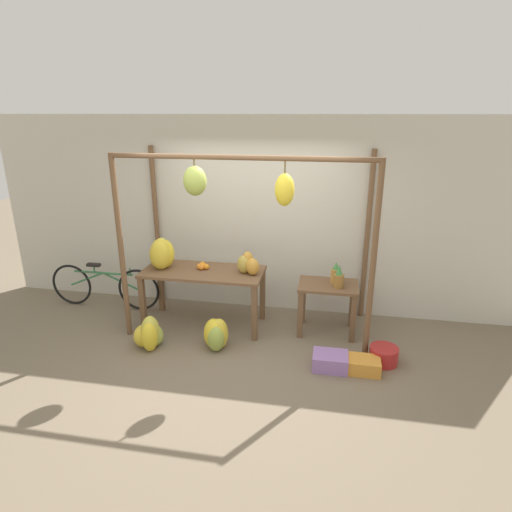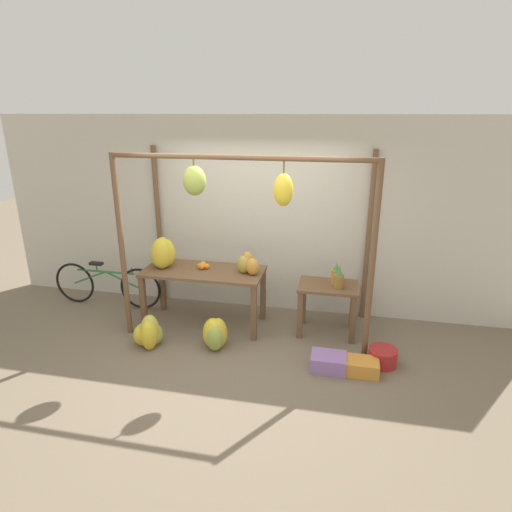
{
  "view_description": "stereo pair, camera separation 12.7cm",
  "coord_description": "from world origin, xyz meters",
  "px_view_note": "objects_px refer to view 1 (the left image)",
  "views": [
    {
      "loc": [
        1.06,
        -4.38,
        2.82
      ],
      "look_at": [
        0.1,
        0.79,
        1.05
      ],
      "focal_mm": 30.0,
      "sensor_mm": 36.0,
      "label": 1
    },
    {
      "loc": [
        1.19,
        -4.35,
        2.82
      ],
      "look_at": [
        0.1,
        0.79,
        1.05
      ],
      "focal_mm": 30.0,
      "sensor_mm": 36.0,
      "label": 2
    }
  ],
  "objects_px": {
    "fruit_crate_purple": "(364,365)",
    "banana_pile_ground_right": "(216,335)",
    "orange_pile": "(202,266)",
    "parked_bicycle": "(104,286)",
    "banana_pile_on_table": "(161,254)",
    "fruit_crate_white": "(330,361)",
    "blue_bucket": "(384,355)",
    "pineapple_cluster": "(337,276)",
    "banana_pile_ground_left": "(149,335)",
    "papaya_pile": "(247,265)"
  },
  "relations": [
    {
      "from": "fruit_crate_purple",
      "to": "banana_pile_ground_right",
      "type": "bearing_deg",
      "value": 174.22
    },
    {
      "from": "orange_pile",
      "to": "parked_bicycle",
      "type": "height_order",
      "value": "orange_pile"
    },
    {
      "from": "banana_pile_on_table",
      "to": "fruit_crate_white",
      "type": "relative_size",
      "value": 1.07
    },
    {
      "from": "banana_pile_on_table",
      "to": "blue_bucket",
      "type": "height_order",
      "value": "banana_pile_on_table"
    },
    {
      "from": "pineapple_cluster",
      "to": "banana_pile_ground_right",
      "type": "bearing_deg",
      "value": -154.68
    },
    {
      "from": "banana_pile_ground_left",
      "to": "banana_pile_ground_right",
      "type": "xyz_separation_m",
      "value": [
        0.83,
        0.13,
        0.01
      ]
    },
    {
      "from": "banana_pile_ground_left",
      "to": "fruit_crate_white",
      "type": "xyz_separation_m",
      "value": [
        2.25,
        -0.05,
        -0.09
      ]
    },
    {
      "from": "papaya_pile",
      "to": "pineapple_cluster",
      "type": "bearing_deg",
      "value": 3.77
    },
    {
      "from": "parked_bicycle",
      "to": "papaya_pile",
      "type": "distance_m",
      "value": 2.34
    },
    {
      "from": "banana_pile_ground_right",
      "to": "papaya_pile",
      "type": "height_order",
      "value": "papaya_pile"
    },
    {
      "from": "pineapple_cluster",
      "to": "banana_pile_ground_left",
      "type": "relative_size",
      "value": 0.69
    },
    {
      "from": "pineapple_cluster",
      "to": "banana_pile_ground_left",
      "type": "bearing_deg",
      "value": -160.31
    },
    {
      "from": "orange_pile",
      "to": "banana_pile_on_table",
      "type": "bearing_deg",
      "value": -173.88
    },
    {
      "from": "banana_pile_ground_left",
      "to": "blue_bucket",
      "type": "bearing_deg",
      "value": 3.47
    },
    {
      "from": "orange_pile",
      "to": "banana_pile_ground_left",
      "type": "height_order",
      "value": "orange_pile"
    },
    {
      "from": "fruit_crate_white",
      "to": "fruit_crate_purple",
      "type": "relative_size",
      "value": 1.11
    },
    {
      "from": "orange_pile",
      "to": "fruit_crate_purple",
      "type": "xyz_separation_m",
      "value": [
        2.15,
        -0.84,
        -0.76
      ]
    },
    {
      "from": "pineapple_cluster",
      "to": "papaya_pile",
      "type": "height_order",
      "value": "papaya_pile"
    },
    {
      "from": "banana_pile_ground_left",
      "to": "blue_bucket",
      "type": "height_order",
      "value": "banana_pile_ground_left"
    },
    {
      "from": "pineapple_cluster",
      "to": "banana_pile_ground_right",
      "type": "distance_m",
      "value": 1.72
    },
    {
      "from": "blue_bucket",
      "to": "fruit_crate_white",
      "type": "bearing_deg",
      "value": -160.06
    },
    {
      "from": "banana_pile_on_table",
      "to": "pineapple_cluster",
      "type": "height_order",
      "value": "banana_pile_on_table"
    },
    {
      "from": "banana_pile_ground_left",
      "to": "fruit_crate_purple",
      "type": "height_order",
      "value": "banana_pile_ground_left"
    },
    {
      "from": "fruit_crate_white",
      "to": "parked_bicycle",
      "type": "relative_size",
      "value": 0.23
    },
    {
      "from": "fruit_crate_purple",
      "to": "pineapple_cluster",
      "type": "bearing_deg",
      "value": 111.95
    },
    {
      "from": "banana_pile_on_table",
      "to": "banana_pile_ground_right",
      "type": "bearing_deg",
      "value": -33.5
    },
    {
      "from": "banana_pile_ground_left",
      "to": "banana_pile_ground_right",
      "type": "height_order",
      "value": "banana_pile_ground_left"
    },
    {
      "from": "banana_pile_ground_right",
      "to": "parked_bicycle",
      "type": "bearing_deg",
      "value": 156.29
    },
    {
      "from": "blue_bucket",
      "to": "parked_bicycle",
      "type": "relative_size",
      "value": 0.19
    },
    {
      "from": "papaya_pile",
      "to": "fruit_crate_purple",
      "type": "bearing_deg",
      "value": -27.48
    },
    {
      "from": "papaya_pile",
      "to": "fruit_crate_purple",
      "type": "xyz_separation_m",
      "value": [
        1.52,
        -0.79,
        -0.84
      ]
    },
    {
      "from": "papaya_pile",
      "to": "orange_pile",
      "type": "bearing_deg",
      "value": 175.27
    },
    {
      "from": "blue_bucket",
      "to": "banana_pile_on_table",
      "type": "bearing_deg",
      "value": 169.28
    },
    {
      "from": "papaya_pile",
      "to": "blue_bucket",
      "type": "bearing_deg",
      "value": -17.81
    },
    {
      "from": "papaya_pile",
      "to": "banana_pile_ground_right",
      "type": "bearing_deg",
      "value": -114.62
    },
    {
      "from": "fruit_crate_white",
      "to": "fruit_crate_purple",
      "type": "xyz_separation_m",
      "value": [
        0.38,
        -0.0,
        -0.01
      ]
    },
    {
      "from": "banana_pile_on_table",
      "to": "fruit_crate_purple",
      "type": "relative_size",
      "value": 1.18
    },
    {
      "from": "banana_pile_ground_left",
      "to": "fruit_crate_purple",
      "type": "bearing_deg",
      "value": -1.14
    },
    {
      "from": "banana_pile_ground_right",
      "to": "parked_bicycle",
      "type": "distance_m",
      "value": 2.16
    },
    {
      "from": "banana_pile_on_table",
      "to": "blue_bucket",
      "type": "bearing_deg",
      "value": -10.72
    },
    {
      "from": "papaya_pile",
      "to": "banana_pile_on_table",
      "type": "bearing_deg",
      "value": -179.66
    },
    {
      "from": "banana_pile_ground_right",
      "to": "fruit_crate_purple",
      "type": "bearing_deg",
      "value": -5.78
    },
    {
      "from": "banana_pile_ground_right",
      "to": "fruit_crate_purple",
      "type": "relative_size",
      "value": 1.2
    },
    {
      "from": "banana_pile_ground_right",
      "to": "pineapple_cluster",
      "type": "bearing_deg",
      "value": 25.32
    },
    {
      "from": "pineapple_cluster",
      "to": "banana_pile_ground_left",
      "type": "distance_m",
      "value": 2.5
    },
    {
      "from": "banana_pile_on_table",
      "to": "orange_pile",
      "type": "distance_m",
      "value": 0.58
    },
    {
      "from": "blue_bucket",
      "to": "banana_pile_ground_right",
      "type": "bearing_deg",
      "value": -178.76
    },
    {
      "from": "banana_pile_ground_right",
      "to": "fruit_crate_white",
      "type": "height_order",
      "value": "banana_pile_ground_right"
    },
    {
      "from": "banana_pile_on_table",
      "to": "fruit_crate_white",
      "type": "bearing_deg",
      "value": -18.59
    },
    {
      "from": "banana_pile_on_table",
      "to": "banana_pile_ground_left",
      "type": "height_order",
      "value": "banana_pile_on_table"
    }
  ]
}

